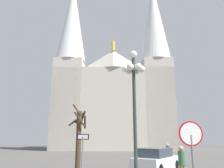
{
  "coord_description": "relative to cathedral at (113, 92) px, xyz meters",
  "views": [
    {
      "loc": [
        -0.25,
        -6.78,
        2.17
      ],
      "look_at": [
        0.27,
        18.22,
        8.3
      ],
      "focal_mm": 35.04,
      "sensor_mm": 36.0,
      "label": 1
    }
  ],
  "objects": [
    {
      "name": "pedestrian_standing",
      "position": [
        2.45,
        -31.0,
        -9.75
      ],
      "size": [
        0.32,
        0.32,
        1.78
      ],
      "color": "olive",
      "rests_on": "ground"
    },
    {
      "name": "street_lamp",
      "position": [
        0.15,
        -31.76,
        -6.48
      ],
      "size": [
        1.12,
        1.02,
        6.38
      ],
      "color": "#2D3833",
      "rests_on": "ground"
    },
    {
      "name": "cathedral",
      "position": [
        0.0,
        0.0,
        0.0
      ],
      "size": [
        22.24,
        13.27,
        34.46
      ],
      "color": "#BCB5A5",
      "rests_on": "ground"
    },
    {
      "name": "one_way_arrow_sign",
      "position": [
        -2.22,
        -31.77,
        -9.4
      ],
      "size": [
        0.55,
        0.15,
        2.33
      ],
      "color": "slate",
      "rests_on": "ground"
    },
    {
      "name": "bare_tree",
      "position": [
        -2.92,
        -27.77,
        -8.7
      ],
      "size": [
        1.19,
        1.21,
        4.27
      ],
      "color": "#473323",
      "rests_on": "ground"
    },
    {
      "name": "stop_sign",
      "position": [
        1.91,
        -33.88,
        -8.88
      ],
      "size": [
        0.89,
        0.09,
        2.76
      ],
      "color": "slate",
      "rests_on": "ground"
    },
    {
      "name": "pedestrian_walking",
      "position": [
        3.92,
        -23.12,
        -9.83
      ],
      "size": [
        0.32,
        0.32,
        1.68
      ],
      "color": "black",
      "rests_on": "ground"
    },
    {
      "name": "parked_car_near_white",
      "position": [
        2.14,
        -26.67,
        -10.14
      ],
      "size": [
        3.87,
        4.37,
        1.5
      ],
      "color": "silver",
      "rests_on": "ground"
    }
  ]
}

